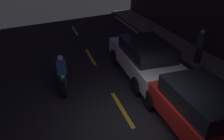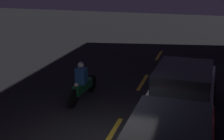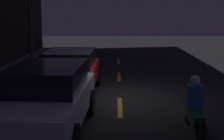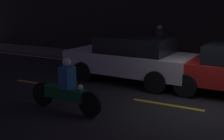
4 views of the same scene
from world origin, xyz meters
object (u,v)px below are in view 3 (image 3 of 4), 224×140
object	(u,v)px
sedan_white	(47,97)
taxi_red	(70,71)
street_lamp	(29,3)
motorcycle	(195,111)

from	to	relation	value
sedan_white	taxi_red	xyz separation A→B (m)	(3.50, -0.03, -0.03)
taxi_red	street_lamp	size ratio (longest dim) A/B	0.71
sedan_white	motorcycle	world-z (taller)	sedan_white
sedan_white	taxi_red	world-z (taller)	sedan_white
sedan_white	taxi_red	bearing A→B (deg)	-178.43
motorcycle	street_lamp	distance (m)	9.57
taxi_red	motorcycle	size ratio (longest dim) A/B	1.86
taxi_red	motorcycle	xyz separation A→B (m)	(-3.70, -3.43, -0.24)
sedan_white	motorcycle	size ratio (longest dim) A/B	2.02
taxi_red	street_lamp	world-z (taller)	street_lamp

